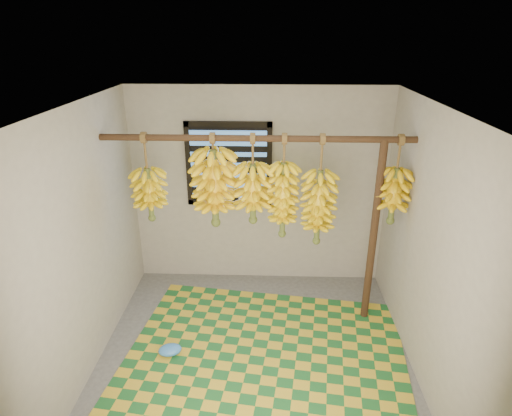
{
  "coord_description": "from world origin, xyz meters",
  "views": [
    {
      "loc": [
        0.14,
        -3.27,
        2.96
      ],
      "look_at": [
        0.0,
        0.55,
        1.35
      ],
      "focal_mm": 30.0,
      "sensor_mm": 36.0,
      "label": 1
    }
  ],
  "objects_px": {
    "banana_bunch_f": "(394,196)",
    "banana_bunch_c": "(253,193)",
    "support_post": "(373,235)",
    "woven_mat": "(265,357)",
    "plastic_bag": "(170,350)",
    "banana_bunch_a": "(150,194)",
    "banana_bunch_e": "(318,208)",
    "banana_bunch_d": "(283,200)",
    "banana_bunch_b": "(214,188)"
  },
  "relations": [
    {
      "from": "support_post",
      "to": "banana_bunch_c",
      "type": "relative_size",
      "value": 2.19
    },
    {
      "from": "support_post",
      "to": "banana_bunch_e",
      "type": "bearing_deg",
      "value": -180.0
    },
    {
      "from": "banana_bunch_f",
      "to": "woven_mat",
      "type": "bearing_deg",
      "value": -150.58
    },
    {
      "from": "banana_bunch_d",
      "to": "banana_bunch_f",
      "type": "bearing_deg",
      "value": 0.0
    },
    {
      "from": "support_post",
      "to": "woven_mat",
      "type": "height_order",
      "value": "support_post"
    },
    {
      "from": "banana_bunch_a",
      "to": "banana_bunch_e",
      "type": "distance_m",
      "value": 1.7
    },
    {
      "from": "support_post",
      "to": "banana_bunch_e",
      "type": "xyz_separation_m",
      "value": [
        -0.58,
        -0.0,
        0.3
      ]
    },
    {
      "from": "banana_bunch_c",
      "to": "woven_mat",
      "type": "bearing_deg",
      "value": -78.26
    },
    {
      "from": "support_post",
      "to": "banana_bunch_b",
      "type": "relative_size",
      "value": 2.11
    },
    {
      "from": "banana_bunch_b",
      "to": "banana_bunch_f",
      "type": "relative_size",
      "value": 1.05
    },
    {
      "from": "woven_mat",
      "to": "banana_bunch_e",
      "type": "bearing_deg",
      "value": 53.82
    },
    {
      "from": "woven_mat",
      "to": "banana_bunch_b",
      "type": "relative_size",
      "value": 2.83
    },
    {
      "from": "banana_bunch_c",
      "to": "banana_bunch_e",
      "type": "relative_size",
      "value": 0.8
    },
    {
      "from": "plastic_bag",
      "to": "banana_bunch_a",
      "type": "xyz_separation_m",
      "value": [
        -0.25,
        0.69,
        1.36
      ]
    },
    {
      "from": "support_post",
      "to": "banana_bunch_c",
      "type": "bearing_deg",
      "value": 180.0
    },
    {
      "from": "banana_bunch_e",
      "to": "banana_bunch_f",
      "type": "height_order",
      "value": "same"
    },
    {
      "from": "banana_bunch_a",
      "to": "banana_bunch_f",
      "type": "relative_size",
      "value": 1.01
    },
    {
      "from": "support_post",
      "to": "banana_bunch_b",
      "type": "height_order",
      "value": "banana_bunch_b"
    },
    {
      "from": "plastic_bag",
      "to": "banana_bunch_f",
      "type": "distance_m",
      "value": 2.67
    },
    {
      "from": "woven_mat",
      "to": "banana_bunch_a",
      "type": "relative_size",
      "value": 2.95
    },
    {
      "from": "woven_mat",
      "to": "banana_bunch_d",
      "type": "relative_size",
      "value": 2.52
    },
    {
      "from": "woven_mat",
      "to": "banana_bunch_b",
      "type": "xyz_separation_m",
      "value": [
        -0.53,
        0.7,
        1.49
      ]
    },
    {
      "from": "banana_bunch_c",
      "to": "banana_bunch_b",
      "type": "bearing_deg",
      "value": 180.0
    },
    {
      "from": "woven_mat",
      "to": "banana_bunch_d",
      "type": "distance_m",
      "value": 1.55
    },
    {
      "from": "banana_bunch_e",
      "to": "banana_bunch_f",
      "type": "xyz_separation_m",
      "value": [
        0.73,
        0.0,
        0.14
      ]
    },
    {
      "from": "banana_bunch_c",
      "to": "banana_bunch_d",
      "type": "height_order",
      "value": "same"
    },
    {
      "from": "plastic_bag",
      "to": "support_post",
      "type": "bearing_deg",
      "value": 18.81
    },
    {
      "from": "banana_bunch_c",
      "to": "banana_bunch_e",
      "type": "distance_m",
      "value": 0.67
    },
    {
      "from": "banana_bunch_a",
      "to": "banana_bunch_e",
      "type": "bearing_deg",
      "value": 0.0
    },
    {
      "from": "plastic_bag",
      "to": "banana_bunch_a",
      "type": "height_order",
      "value": "banana_bunch_a"
    },
    {
      "from": "banana_bunch_d",
      "to": "banana_bunch_b",
      "type": "bearing_deg",
      "value": 180.0
    },
    {
      "from": "woven_mat",
      "to": "banana_bunch_a",
      "type": "bearing_deg",
      "value": 149.43
    },
    {
      "from": "plastic_bag",
      "to": "banana_bunch_e",
      "type": "xyz_separation_m",
      "value": [
        1.44,
        0.69,
        1.24
      ]
    },
    {
      "from": "plastic_bag",
      "to": "banana_bunch_c",
      "type": "distance_m",
      "value": 1.74
    },
    {
      "from": "banana_bunch_a",
      "to": "banana_bunch_d",
      "type": "distance_m",
      "value": 1.34
    },
    {
      "from": "banana_bunch_d",
      "to": "plastic_bag",
      "type": "bearing_deg",
      "value": -147.61
    },
    {
      "from": "banana_bunch_f",
      "to": "banana_bunch_c",
      "type": "bearing_deg",
      "value": 180.0
    },
    {
      "from": "banana_bunch_d",
      "to": "banana_bunch_e",
      "type": "height_order",
      "value": "same"
    },
    {
      "from": "woven_mat",
      "to": "banana_bunch_b",
      "type": "bearing_deg",
      "value": 127.0
    },
    {
      "from": "support_post",
      "to": "woven_mat",
      "type": "relative_size",
      "value": 0.75
    },
    {
      "from": "woven_mat",
      "to": "banana_bunch_e",
      "type": "xyz_separation_m",
      "value": [
        0.51,
        0.7,
        1.3
      ]
    },
    {
      "from": "banana_bunch_c",
      "to": "banana_bunch_d",
      "type": "distance_m",
      "value": 0.31
    },
    {
      "from": "banana_bunch_d",
      "to": "support_post",
      "type": "bearing_deg",
      "value": 0.0
    },
    {
      "from": "banana_bunch_c",
      "to": "banana_bunch_f",
      "type": "bearing_deg",
      "value": -0.0
    },
    {
      "from": "banana_bunch_c",
      "to": "banana_bunch_f",
      "type": "distance_m",
      "value": 1.39
    },
    {
      "from": "banana_bunch_d",
      "to": "banana_bunch_f",
      "type": "relative_size",
      "value": 1.18
    },
    {
      "from": "banana_bunch_d",
      "to": "banana_bunch_e",
      "type": "bearing_deg",
      "value": 0.0
    },
    {
      "from": "banana_bunch_e",
      "to": "woven_mat",
      "type": "bearing_deg",
      "value": -126.18
    },
    {
      "from": "woven_mat",
      "to": "plastic_bag",
      "type": "bearing_deg",
      "value": 179.32
    },
    {
      "from": "banana_bunch_e",
      "to": "banana_bunch_d",
      "type": "bearing_deg",
      "value": 180.0
    }
  ]
}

